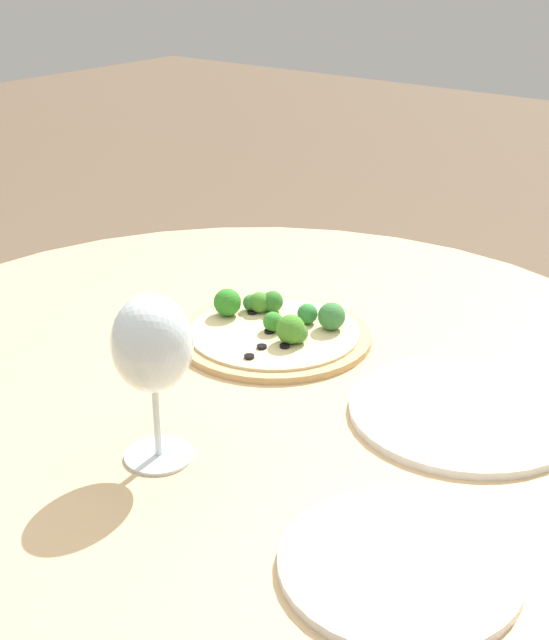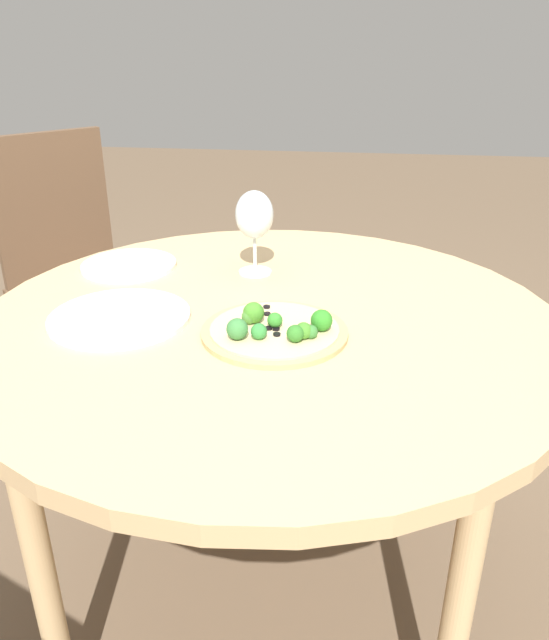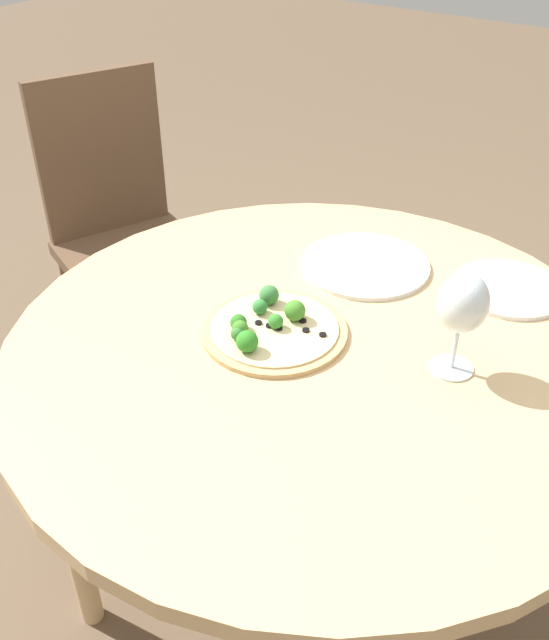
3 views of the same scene
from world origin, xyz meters
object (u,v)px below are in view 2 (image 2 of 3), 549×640
pizza (275,329)px  wine_glass (254,216)px  chair (75,274)px  plate_far (120,317)px  plate_near (129,265)px

pizza → wine_glass: bearing=15.3°
chair → pizza: chair is taller
wine_glass → plate_far: bearing=142.6°
pizza → plate_far: 0.32m
wine_glass → plate_far: size_ratio=0.70×
wine_glass → plate_near: (-0.00, 0.31, -0.13)m
chair → plate_far: bearing=-105.9°
plate_near → plate_far: 0.30m
plate_near → plate_far: (-0.29, -0.08, 0.00)m
pizza → plate_far: bearing=84.3°
plate_near → chair: bearing=38.7°
wine_glass → plate_far: wine_glass is taller
wine_glass → pizza: bearing=-164.7°
pizza → plate_far: (0.03, 0.31, -0.01)m
chair → wine_glass: (-0.46, -0.68, 0.35)m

